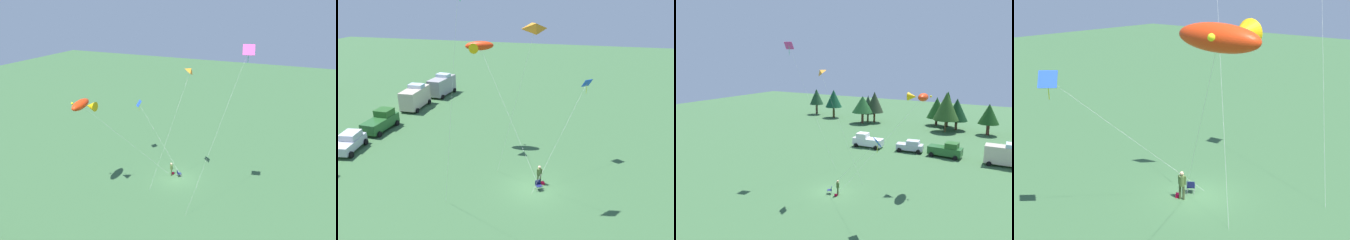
% 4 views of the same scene
% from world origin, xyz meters
% --- Properties ---
extents(ground_plane, '(160.00, 160.00, 0.00)m').
position_xyz_m(ground_plane, '(0.00, 0.00, 0.00)').
color(ground_plane, '#396238').
extents(person_kite_flyer, '(0.44, 0.50, 1.74)m').
position_xyz_m(person_kite_flyer, '(0.92, -0.40, 1.02)').
color(person_kite_flyer, '#3E4928').
rests_on(person_kite_flyer, ground).
extents(folding_chair, '(0.67, 0.67, 0.82)m').
position_xyz_m(folding_chair, '(-0.00, -0.48, 0.49)').
color(folding_chair, '#141A4C').
rests_on(folding_chair, ground).
extents(backpack_on_grass, '(0.39, 0.37, 0.22)m').
position_xyz_m(backpack_on_grass, '(0.88, -0.76, 0.11)').
color(backpack_on_grass, '#BE092B').
rests_on(backpack_on_grass, ground).
extents(kite_large_fish, '(8.04, 8.90, 11.15)m').
position_xyz_m(kite_large_fish, '(7.62, 7.06, 10.62)').
color(kite_large_fish, red).
rests_on(kite_large_fish, ground).
extents(kite_diamond_blue, '(8.42, 4.30, 8.09)m').
position_xyz_m(kite_diamond_blue, '(6.86, -3.67, 7.44)').
color(kite_diamond_blue, blue).
rests_on(kite_diamond_blue, ground).
extents(kite_delta_orange, '(4.23, 4.57, 14.01)m').
position_xyz_m(kite_delta_orange, '(-1.49, -0.05, 13.54)').
color(kite_delta_orange, orange).
rests_on(kite_delta_orange, ground).
extents(kite_diamond_rainbow, '(4.98, 4.23, 16.98)m').
position_xyz_m(kite_diamond_rainbow, '(-7.74, 2.85, 15.96)').
color(kite_diamond_rainbow, '#D83593').
rests_on(kite_diamond_rainbow, ground).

